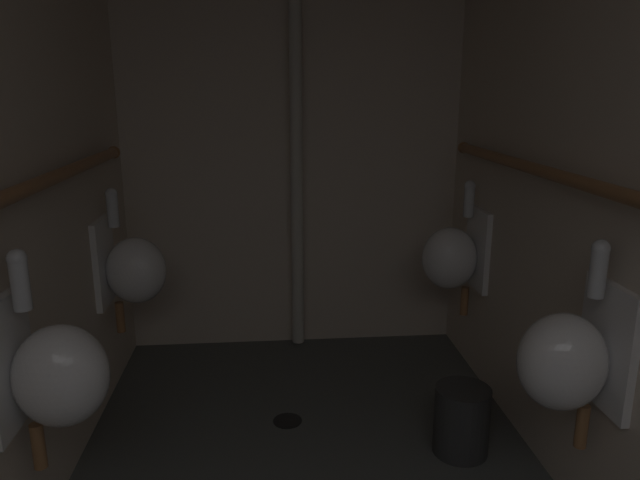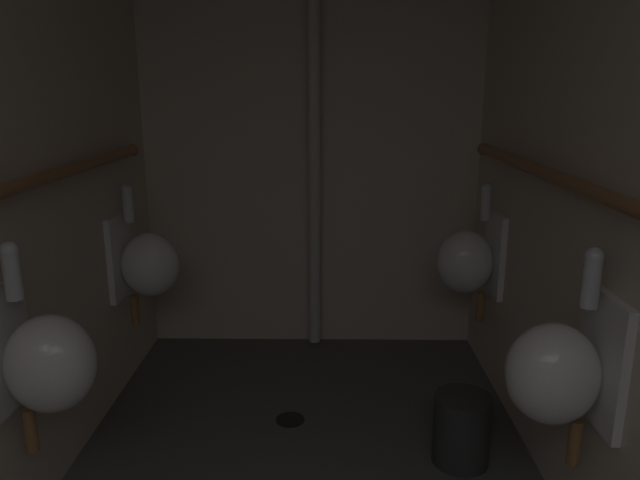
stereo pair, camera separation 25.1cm
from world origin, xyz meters
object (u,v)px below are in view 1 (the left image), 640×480
object	(u,v)px
standpipe_back_wall	(296,146)
urinal_right_mid	(568,358)
urinal_right_far	(453,256)
floor_drain	(287,420)
urinal_left_far	(132,268)
urinal_left_mid	(54,372)
waste_bin	(461,420)

from	to	relation	value
standpipe_back_wall	urinal_right_mid	bearing A→B (deg)	-63.74
urinal_right_far	floor_drain	world-z (taller)	urinal_right_far
standpipe_back_wall	floor_drain	xyz separation A→B (m)	(-0.10, -0.87, -1.24)
urinal_left_far	floor_drain	size ratio (longest dim) A/B	5.39
urinal_left_mid	urinal_right_mid	size ratio (longest dim) A/B	1.00
urinal_left_mid	floor_drain	size ratio (longest dim) A/B	5.39
standpipe_back_wall	urinal_left_far	bearing A→B (deg)	-150.23
urinal_right_mid	waste_bin	world-z (taller)	urinal_right_mid
urinal_right_mid	urinal_right_far	size ratio (longest dim) A/B	1.00
urinal_left_far	urinal_right_mid	distance (m)	2.07
floor_drain	standpipe_back_wall	bearing A→B (deg)	83.48
urinal_right_mid	urinal_right_far	xyz separation A→B (m)	(0.00, 1.26, 0.00)
floor_drain	waste_bin	xyz separation A→B (m)	(0.75, -0.31, 0.15)
urinal_left_mid	waste_bin	xyz separation A→B (m)	(1.52, 0.45, -0.53)
urinal_left_mid	urinal_left_far	bearing A→B (deg)	90.00
urinal_left_far	waste_bin	world-z (taller)	urinal_left_far
urinal_left_mid	floor_drain	xyz separation A→B (m)	(0.77, 0.76, -0.68)
urinal_left_far	urinal_right_far	size ratio (longest dim) A/B	1.00
urinal_right_far	urinal_right_mid	bearing A→B (deg)	-90.00
floor_drain	waste_bin	bearing A→B (deg)	-22.47
urinal_right_far	waste_bin	world-z (taller)	urinal_right_far
urinal_left_far	urinal_right_mid	xyz separation A→B (m)	(1.70, -1.19, 0.00)
urinal_right_mid	floor_drain	world-z (taller)	urinal_right_mid
urinal_left_mid	standpipe_back_wall	size ratio (longest dim) A/B	0.31
floor_drain	waste_bin	world-z (taller)	waste_bin
urinal_right_mid	standpipe_back_wall	xyz separation A→B (m)	(-0.83, 1.68, 0.56)
urinal_left_mid	urinal_left_far	distance (m)	1.14
urinal_right_mid	floor_drain	xyz separation A→B (m)	(-0.93, 0.81, -0.68)
waste_bin	urinal_right_mid	bearing A→B (deg)	-70.62
urinal_right_far	waste_bin	distance (m)	0.95
urinal_left_far	standpipe_back_wall	distance (m)	1.15
urinal_right_far	standpipe_back_wall	size ratio (longest dim) A/B	0.31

